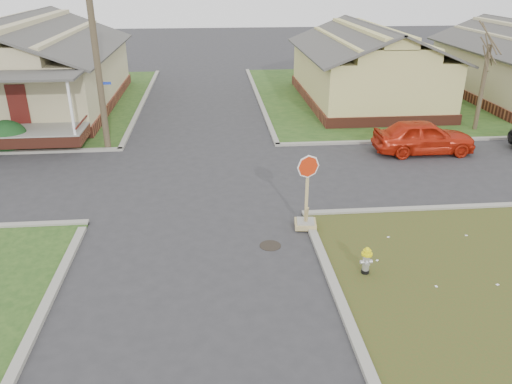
{
  "coord_description": "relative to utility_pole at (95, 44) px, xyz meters",
  "views": [
    {
      "loc": [
        0.61,
        -13.32,
        7.55
      ],
      "look_at": [
        1.91,
        1.0,
        1.1
      ],
      "focal_mm": 35.0,
      "sensor_mm": 36.0,
      "label": 1
    }
  ],
  "objects": [
    {
      "name": "curbs",
      "position": [
        4.2,
        -3.9,
        -4.66
      ],
      "size": [
        80.0,
        40.0,
        0.12
      ],
      "primitive_type": null,
      "color": "gray",
      "rests_on": "ground"
    },
    {
      "name": "hedge_right",
      "position": [
        -4.46,
        0.17,
        -3.98
      ],
      "size": [
        1.65,
        1.35,
        1.26
      ],
      "primitive_type": "ellipsoid",
      "color": "#163E1A",
      "rests_on": "verge_far_left"
    },
    {
      "name": "fire_hydrant",
      "position": [
        8.77,
        -11.15,
        -4.18
      ],
      "size": [
        0.29,
        0.29,
        0.79
      ],
      "rotation": [
        0.0,
        0.0,
        0.03
      ],
      "color": "black",
      "rests_on": "ground"
    },
    {
      "name": "side_house_yellow",
      "position": [
        14.2,
        7.6,
        -2.47
      ],
      "size": [
        7.6,
        11.6,
        4.7
      ],
      "color": "brown",
      "rests_on": "ground"
    },
    {
      "name": "ground",
      "position": [
        4.2,
        -8.9,
        -4.66
      ],
      "size": [
        120.0,
        120.0,
        0.0
      ],
      "primitive_type": "plane",
      "color": "#2D2D30",
      "rests_on": "ground"
    },
    {
      "name": "tree_mid_right",
      "position": [
        18.2,
        1.3,
        -2.51
      ],
      "size": [
        0.22,
        0.22,
        4.2
      ],
      "primitive_type": "cylinder",
      "color": "#413825",
      "rests_on": "verge_far_right"
    },
    {
      "name": "utility_pole",
      "position": [
        0.0,
        0.0,
        0.0
      ],
      "size": [
        1.8,
        0.28,
        9.0
      ],
      "color": "#413825",
      "rests_on": "ground"
    },
    {
      "name": "manhole",
      "position": [
        6.4,
        -9.4,
        -4.66
      ],
      "size": [
        0.64,
        0.64,
        0.01
      ],
      "primitive_type": "cylinder",
      "color": "black",
      "rests_on": "ground"
    },
    {
      "name": "corner_house",
      "position": [
        -5.8,
        7.78,
        -2.38
      ],
      "size": [
        10.1,
        15.5,
        5.3
      ],
      "color": "brown",
      "rests_on": "ground"
    },
    {
      "name": "red_sedan",
      "position": [
        14.13,
        -1.82,
        -3.91
      ],
      "size": [
        4.41,
        1.79,
        1.5
      ],
      "primitive_type": "imported",
      "rotation": [
        0.0,
        0.0,
        1.57
      ],
      "color": "red",
      "rests_on": "ground"
    },
    {
      "name": "stop_sign",
      "position": [
        7.64,
        -8.38,
        -4.09
      ],
      "size": [
        0.69,
        0.67,
        2.42
      ],
      "rotation": [
        0.0,
        0.0,
        -0.12
      ],
      "color": "tan",
      "rests_on": "ground"
    }
  ]
}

